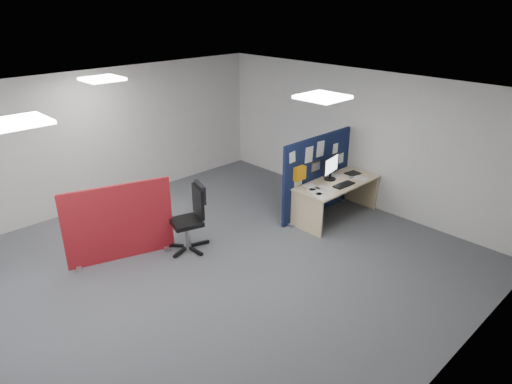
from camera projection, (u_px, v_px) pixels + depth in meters
floor at (174, 287)px, 6.75m from camera, size 9.00×9.00×0.00m
ceiling at (159, 106)px, 5.67m from camera, size 9.00×7.00×0.02m
wall_back at (62, 147)px, 8.52m from camera, size 9.00×0.02×2.70m
wall_front at (398, 328)px, 3.90m from camera, size 9.00×0.02×2.70m
wall_right at (358, 138)px, 9.08m from camera, size 0.02×7.00×2.70m
ceiling_lights at (153, 96)px, 6.34m from camera, size 4.10×4.10×0.04m
navy_divider at (316, 175)px, 8.75m from camera, size 1.90×0.30×1.56m
main_desk at (334, 190)px, 8.68m from camera, size 1.77×0.79×0.73m
monitor_main at (331, 167)px, 8.60m from camera, size 0.53×0.22×0.47m
keyboard at (344, 185)px, 8.43m from camera, size 0.46×0.20×0.02m
mouse at (351, 177)px, 8.76m from camera, size 0.11×0.08×0.03m
paper_tray at (353, 173)px, 8.98m from camera, size 0.31×0.25×0.01m
red_divider at (119, 223)px, 7.25m from camera, size 1.64×0.57×1.28m
office_chair at (192, 213)px, 7.56m from camera, size 0.75×0.72×1.13m
desk_papers at (328, 186)px, 8.41m from camera, size 1.47×0.82×0.00m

